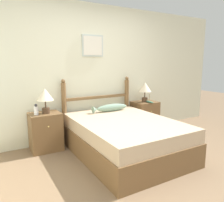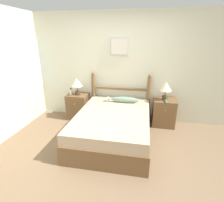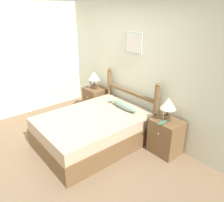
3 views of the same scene
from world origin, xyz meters
name	(u,v)px [view 3 (image 3 of 3)]	position (x,y,z in m)	size (l,w,h in m)	color
ground_plane	(62,155)	(0.00, 0.00, 0.00)	(16.00, 16.00, 0.00)	#7A6047
wall_back	(134,68)	(0.00, 1.73, 1.28)	(6.40, 0.08, 2.55)	beige
wall_left	(13,62)	(-2.13, 0.03, 1.28)	(0.08, 6.40, 2.55)	beige
bed	(93,130)	(0.04, 0.65, 0.28)	(1.44, 1.98, 0.57)	brown
headboard	(130,101)	(0.04, 1.60, 0.62)	(1.44, 0.09, 1.18)	brown
nightstand_left	(95,100)	(-1.02, 1.46, 0.32)	(0.50, 0.44, 0.64)	brown
nightstand_right	(166,137)	(1.10, 1.46, 0.32)	(0.50, 0.44, 0.64)	brown
table_lamp_left	(94,77)	(-1.00, 1.43, 0.93)	(0.27, 0.27, 0.41)	#422D1E
table_lamp_right	(168,105)	(1.08, 1.45, 0.93)	(0.27, 0.27, 0.41)	#422D1E
bottle	(90,84)	(-1.16, 1.42, 0.72)	(0.07, 0.07, 0.18)	white
model_boat	(163,122)	(1.10, 1.33, 0.66)	(0.07, 0.26, 0.18)	#386651
fish_pillow	(123,106)	(0.15, 1.30, 0.63)	(0.72, 0.12, 0.14)	gray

